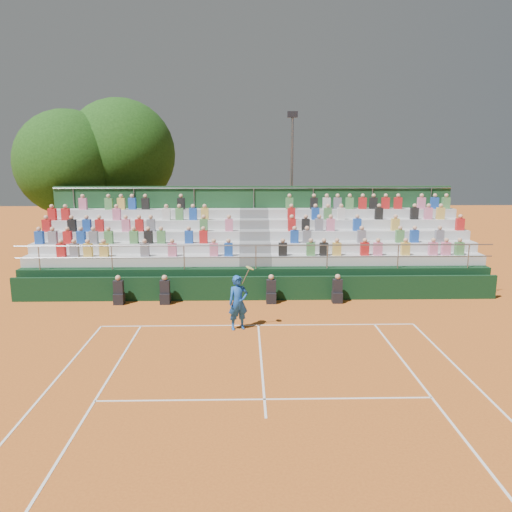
{
  "coord_description": "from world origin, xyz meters",
  "views": [
    {
      "loc": [
        -0.46,
        -16.72,
        5.77
      ],
      "look_at": [
        0.0,
        3.5,
        1.8
      ],
      "focal_mm": 35.0,
      "sensor_mm": 36.0,
      "label": 1
    }
  ],
  "objects_px": {
    "tennis_player": "(238,302)",
    "tree_west": "(69,163)",
    "tree_east": "(121,154)",
    "floodlight_mast": "(292,173)"
  },
  "relations": [
    {
      "from": "tennis_player",
      "to": "tree_west",
      "type": "height_order",
      "value": "tree_west"
    },
    {
      "from": "tree_east",
      "to": "floodlight_mast",
      "type": "relative_size",
      "value": 1.08
    },
    {
      "from": "tree_west",
      "to": "tennis_player",
      "type": "bearing_deg",
      "value": -51.41
    },
    {
      "from": "tennis_player",
      "to": "floodlight_mast",
      "type": "height_order",
      "value": "floodlight_mast"
    },
    {
      "from": "tennis_player",
      "to": "tree_west",
      "type": "distance_m",
      "value": 15.86
    },
    {
      "from": "tennis_player",
      "to": "tree_east",
      "type": "relative_size",
      "value": 0.24
    },
    {
      "from": "floodlight_mast",
      "to": "tree_west",
      "type": "bearing_deg",
      "value": -170.4
    },
    {
      "from": "tree_west",
      "to": "tree_east",
      "type": "relative_size",
      "value": 0.92
    },
    {
      "from": "tennis_player",
      "to": "tree_east",
      "type": "distance_m",
      "value": 15.76
    },
    {
      "from": "tennis_player",
      "to": "tree_west",
      "type": "relative_size",
      "value": 0.26
    }
  ]
}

